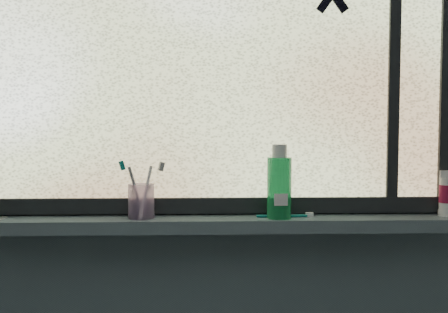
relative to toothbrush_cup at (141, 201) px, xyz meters
The scene contains 10 objects.
wall_back 0.28m from the toothbrush_cup, 22.81° to the left, with size 3.00×0.01×2.50m, color #9EA3A8.
windowsill 0.21m from the toothbrush_cup, ahead, with size 1.62×0.14×0.04m, color #4D5F66.
window_pane 0.50m from the toothbrush_cup, 16.90° to the left, with size 1.50×0.01×1.00m, color silver.
frame_bottom 0.21m from the toothbrush_cup, 15.83° to the left, with size 1.60×0.03×0.05m, color black.
frame_right 1.08m from the toothbrush_cup, ahead, with size 0.05×0.03×1.10m, color black.
frame_mullion 0.92m from the toothbrush_cup, ahead, with size 0.04×0.03×1.00m, color black.
toothbrush_cup is the anchor object (origin of this frame).
toothbrush_lying 0.44m from the toothbrush_cup, ahead, with size 0.19×0.02×0.01m, color #0C726E, non-canonical shape.
mouthwash_bottle 0.43m from the toothbrush_cup, ahead, with size 0.07×0.07×0.19m, color #20A759.
cream_tube 0.96m from the toothbrush_cup, ahead, with size 0.04×0.04×0.10m, color silver.
Camera 1 is at (0.01, -0.31, 1.30)m, focal length 40.00 mm.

